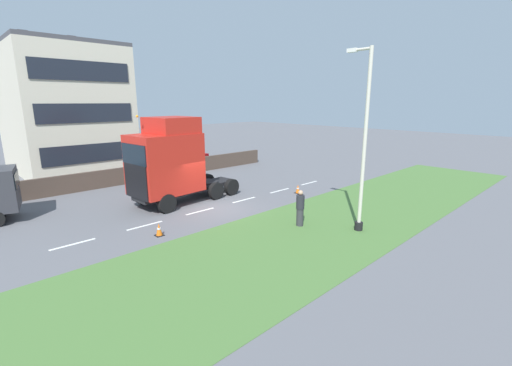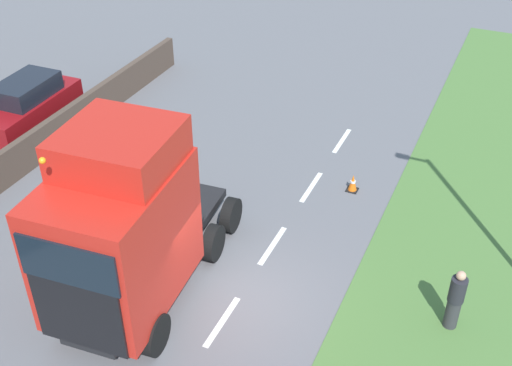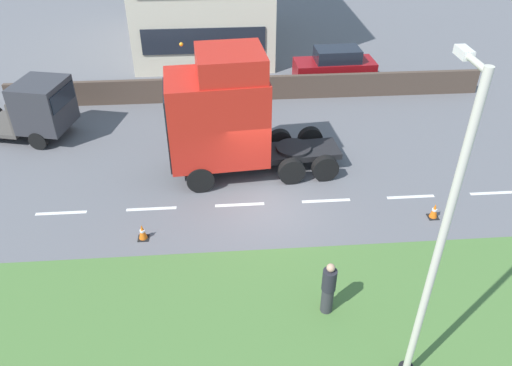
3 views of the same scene
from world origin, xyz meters
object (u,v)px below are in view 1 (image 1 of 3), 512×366
object	(u,v)px
parked_car	(183,159)
lamp_post	(363,151)
lorry_cab	(169,162)
pedestrian	(300,208)
traffic_cone_trailing	(159,230)
traffic_cone_lead	(298,189)

from	to	relation	value
parked_car	lamp_post	world-z (taller)	lamp_post
lorry_cab	pedestrian	world-z (taller)	lorry_cab
lorry_cab	traffic_cone_trailing	bearing A→B (deg)	138.94
traffic_cone_lead	pedestrian	bearing A→B (deg)	130.37
lorry_cab	lamp_post	xyz separation A→B (m)	(-9.63, -4.14, 1.19)
lamp_post	traffic_cone_lead	world-z (taller)	lamp_post
parked_car	traffic_cone_trailing	size ratio (longest dim) A/B	7.47
parked_car	traffic_cone_trailing	world-z (taller)	parked_car
parked_car	pedestrian	bearing A→B (deg)	165.64
lorry_cab	pedestrian	xyz separation A→B (m)	(-7.42, -2.62, -1.63)
lorry_cab	traffic_cone_lead	distance (m)	8.32
traffic_cone_trailing	lamp_post	bearing A→B (deg)	-129.25
lamp_post	pedestrian	bearing A→B (deg)	34.53
pedestrian	traffic_cone_trailing	xyz separation A→B (m)	(3.53, 5.50, -0.58)
lorry_cab	traffic_cone_trailing	size ratio (longest dim) A/B	11.80
parked_car	traffic_cone_trailing	xyz separation A→B (m)	(-12.32, 8.99, -0.68)
lorry_cab	parked_car	xyz separation A→B (m)	(8.42, -6.12, -1.53)
lamp_post	traffic_cone_trailing	xyz separation A→B (m)	(5.73, 7.01, -3.40)
lorry_cab	parked_car	world-z (taller)	lorry_cab
lamp_post	parked_car	bearing A→B (deg)	-6.26
parked_car	traffic_cone_lead	bearing A→B (deg)	-176.71
traffic_cone_lead	traffic_cone_trailing	bearing A→B (deg)	92.11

